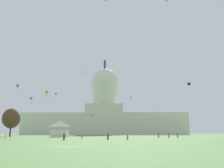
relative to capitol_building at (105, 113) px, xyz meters
The scene contains 25 objects.
ground_plane 180.67m from the capitol_building, 88.61° to the right, with size 800.00×800.00×0.00m, color #567F42.
capitol_building is the anchor object (origin of this frame).
event_tent 112.90m from the capitol_building, 96.41° to the right, with size 7.37×5.18×6.74m.
tree_west_near 110.25m from the capitol_building, 109.23° to the right, with size 11.51×11.74×12.47m.
person_orange_edge_west 151.40m from the capitol_building, 84.76° to the right, with size 0.59×0.59×1.69m.
person_maroon_lawn_far_left 154.44m from the capitol_building, 90.62° to the right, with size 0.59×0.59×1.76m.
person_white_deep_crowd 145.66m from the capitol_building, 98.12° to the right, with size 0.51×0.51×1.76m.
person_olive_near_tree_east 125.96m from the capitol_building, 77.97° to the right, with size 0.59×0.59×1.73m.
person_purple_edge_east 128.49m from the capitol_building, 76.65° to the right, with size 0.53×0.53×1.70m.
person_maroon_back_center 148.48m from the capitol_building, 86.63° to the right, with size 0.59×0.59×1.76m.
person_tan_near_tent 138.92m from the capitol_building, 89.80° to the right, with size 0.52×0.52×1.79m.
person_teal_mid_center 128.18m from the capitol_building, 75.06° to the right, with size 0.58×0.58×1.66m.
kite_violet_mid 119.52m from the capitol_building, 104.24° to the right, with size 1.19×1.19×2.84m.
kite_lime_mid 31.15m from the capitol_building, 78.82° to the right, with size 1.26×1.11×0.15m.
kite_green_low 114.10m from the capitol_building, 102.69° to the right, with size 1.04×1.07×3.26m.
kite_turquoise_mid 103.97m from the capitol_building, 99.36° to the right, with size 1.06×1.11×3.66m.
kite_pink_high 126.25m from the capitol_building, 74.20° to the right, with size 1.05×0.91×3.23m.
kite_white_low 95.97m from the capitol_building, 81.67° to the right, with size 0.66×0.56×4.13m.
kite_blue_high 40.69m from the capitol_building, 122.66° to the right, with size 0.97×0.97×2.75m.
kite_cyan_mid 35.35m from the capitol_building, 50.83° to the right, with size 1.53×1.51×4.30m.
kite_gold_low 120.26m from the capitol_building, 97.83° to the right, with size 1.04×1.05×3.39m.
kite_black_mid 127.53m from the capitol_building, 72.54° to the right, with size 1.20×1.20×0.93m.
kite_red_low 30.05m from the capitol_building, 104.22° to the right, with size 1.03×0.66×1.23m.
kite_magenta_mid 69.57m from the capitol_building, 69.19° to the right, with size 1.17×1.44×0.13m.
kite_yellow_low 82.38m from the capitol_building, 64.64° to the right, with size 0.85×1.08×3.35m.
Camera 1 is at (6.93, -34.67, 1.84)m, focal length 39.98 mm.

